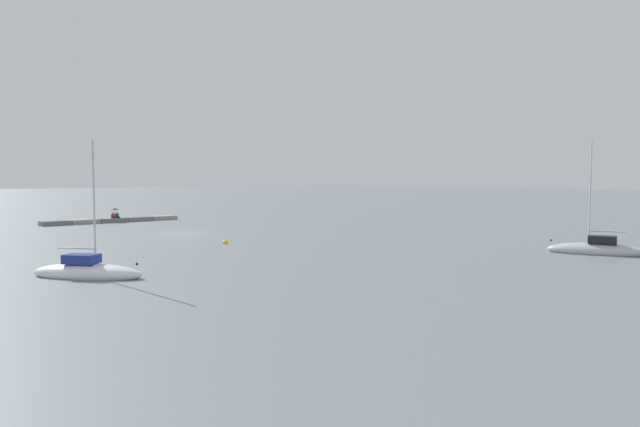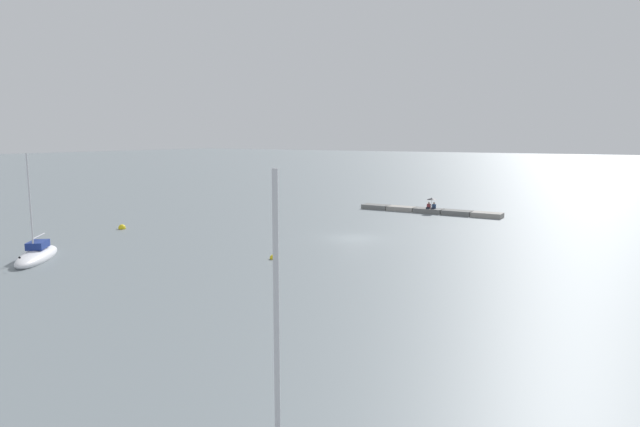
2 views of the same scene
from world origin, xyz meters
name	(u,v)px [view 1 (image 1 of 2)]	position (x,y,z in m)	size (l,w,h in m)	color
ground_plane	(182,234)	(0.00, 0.00, 0.00)	(500.00, 500.00, 0.00)	slate
seawall_pier	(112,220)	(0.00, -18.07, 0.26)	(16.24, 1.69, 0.52)	gray
person_seated_blue_left	(117,216)	(-0.60, -18.03, 0.78)	(0.41, 0.61, 0.73)	#1E2333
person_seated_maroon_right	(113,216)	(-0.04, -17.88, 0.78)	(0.41, 0.61, 0.73)	#1E2333
umbrella_open_black	(115,209)	(-0.32, -18.10, 1.62)	(1.11, 1.11, 1.25)	black
sailboat_grey_mid	(597,250)	(-15.41, 32.58, 0.32)	(4.27, 6.77, 8.32)	#ADB2B7
sailboat_white_far	(87,272)	(15.20, 18.66, 0.31)	(5.41, 6.03, 7.77)	silver
mooring_buoy_far	(225,243)	(1.22, 9.88, 0.08)	(0.47, 0.47, 0.47)	yellow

